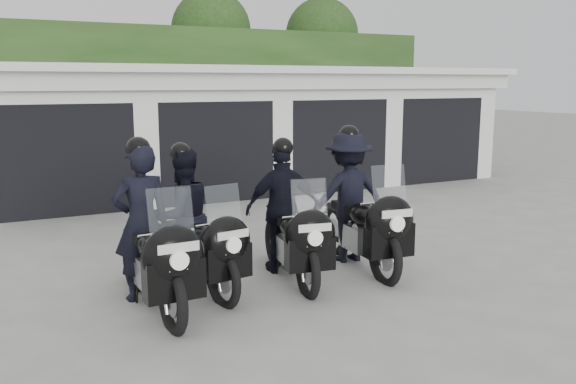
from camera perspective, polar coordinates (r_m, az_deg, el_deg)
name	(u,v)px	position (r m, az deg, el deg)	size (l,w,h in m)	color
ground	(355,269)	(8.74, 6.25, -7.20)	(80.00, 80.00, 0.00)	#9B9B96
garage_block	(182,130)	(15.75, -9.91, 5.78)	(16.40, 6.80, 2.96)	silver
background_vegetation	(147,77)	(20.49, -13.09, 10.44)	(20.00, 3.90, 5.80)	#1C3814
police_bike_a	(150,240)	(7.24, -12.83, -4.41)	(0.74, 2.35, 2.04)	black
police_bike_b	(189,226)	(7.89, -9.21, -3.12)	(0.99, 2.18, 1.91)	black
police_bike_c	(287,217)	(8.23, -0.10, -2.33)	(1.13, 2.20, 1.93)	black
police_bike_d	(354,204)	(8.81, 6.16, -1.13)	(1.30, 2.37, 2.07)	black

